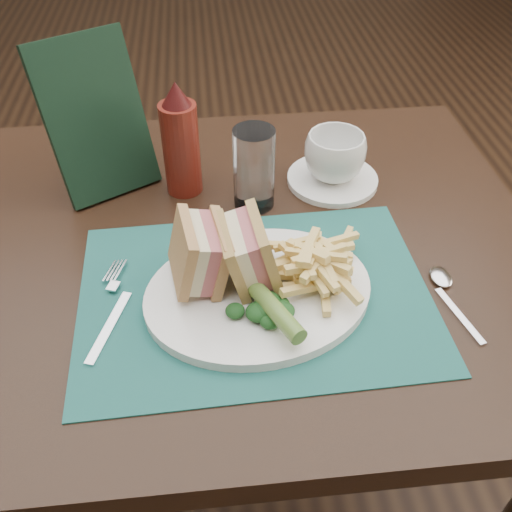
{
  "coord_description": "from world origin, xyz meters",
  "views": [
    {
      "loc": [
        -0.04,
        -1.14,
        1.29
      ],
      "look_at": [
        0.02,
        -0.59,
        0.8
      ],
      "focal_mm": 40.0,
      "sensor_mm": 36.0,
      "label": 1
    }
  ],
  "objects_px": {
    "coffee_cup": "(335,157)",
    "saucer": "(332,179)",
    "sandwich_half_b": "(232,253)",
    "check_presenter": "(96,118)",
    "sandwich_half_a": "(183,255)",
    "plate": "(258,292)",
    "drinking_glass": "(254,169)",
    "ketchup_bottle": "(180,139)",
    "table_main": "(242,389)",
    "placemat": "(255,295)"
  },
  "relations": [
    {
      "from": "drinking_glass",
      "to": "check_presenter",
      "type": "bearing_deg",
      "value": 161.27
    },
    {
      "from": "coffee_cup",
      "to": "check_presenter",
      "type": "bearing_deg",
      "value": 174.87
    },
    {
      "from": "sandwich_half_a",
      "to": "saucer",
      "type": "xyz_separation_m",
      "value": [
        0.24,
        0.23,
        -0.06
      ]
    },
    {
      "from": "drinking_glass",
      "to": "check_presenter",
      "type": "height_order",
      "value": "check_presenter"
    },
    {
      "from": "saucer",
      "to": "table_main",
      "type": "bearing_deg",
      "value": -141.75
    },
    {
      "from": "table_main",
      "to": "check_presenter",
      "type": "xyz_separation_m",
      "value": [
        -0.2,
        0.17,
        0.49
      ]
    },
    {
      "from": "check_presenter",
      "to": "sandwich_half_a",
      "type": "bearing_deg",
      "value": -94.04
    },
    {
      "from": "sandwich_half_b",
      "to": "ketchup_bottle",
      "type": "bearing_deg",
      "value": 99.06
    },
    {
      "from": "sandwich_half_a",
      "to": "check_presenter",
      "type": "xyz_separation_m",
      "value": [
        -0.13,
        0.27,
        0.06
      ]
    },
    {
      "from": "table_main",
      "to": "coffee_cup",
      "type": "distance_m",
      "value": 0.48
    },
    {
      "from": "saucer",
      "to": "plate",
      "type": "bearing_deg",
      "value": -120.8
    },
    {
      "from": "ketchup_bottle",
      "to": "sandwich_half_a",
      "type": "bearing_deg",
      "value": -90.07
    },
    {
      "from": "sandwich_half_b",
      "to": "ketchup_bottle",
      "type": "height_order",
      "value": "ketchup_bottle"
    },
    {
      "from": "table_main",
      "to": "plate",
      "type": "bearing_deg",
      "value": -81.7
    },
    {
      "from": "plate",
      "to": "drinking_glass",
      "type": "bearing_deg",
      "value": 73.77
    },
    {
      "from": "table_main",
      "to": "coffee_cup",
      "type": "xyz_separation_m",
      "value": [
        0.17,
        0.13,
        0.42
      ]
    },
    {
      "from": "table_main",
      "to": "sandwich_half_a",
      "type": "height_order",
      "value": "sandwich_half_a"
    },
    {
      "from": "ketchup_bottle",
      "to": "sandwich_half_b",
      "type": "bearing_deg",
      "value": -75.5
    },
    {
      "from": "table_main",
      "to": "sandwich_half_b",
      "type": "relative_size",
      "value": 9.62
    },
    {
      "from": "drinking_glass",
      "to": "plate",
      "type": "bearing_deg",
      "value": -94.23
    },
    {
      "from": "sandwich_half_a",
      "to": "coffee_cup",
      "type": "relative_size",
      "value": 0.94
    },
    {
      "from": "sandwich_half_b",
      "to": "plate",
      "type": "bearing_deg",
      "value": -36.09
    },
    {
      "from": "table_main",
      "to": "ketchup_bottle",
      "type": "relative_size",
      "value": 4.84
    },
    {
      "from": "coffee_cup",
      "to": "saucer",
      "type": "bearing_deg",
      "value": 0.0
    },
    {
      "from": "placemat",
      "to": "drinking_glass",
      "type": "xyz_separation_m",
      "value": [
        0.02,
        0.2,
        0.06
      ]
    },
    {
      "from": "plate",
      "to": "sandwich_half_b",
      "type": "height_order",
      "value": "sandwich_half_b"
    },
    {
      "from": "placemat",
      "to": "plate",
      "type": "xyz_separation_m",
      "value": [
        0.0,
        -0.0,
        0.01
      ]
    },
    {
      "from": "plate",
      "to": "saucer",
      "type": "distance_m",
      "value": 0.29
    },
    {
      "from": "sandwich_half_a",
      "to": "saucer",
      "type": "relative_size",
      "value": 0.62
    },
    {
      "from": "sandwich_half_a",
      "to": "coffee_cup",
      "type": "bearing_deg",
      "value": 35.09
    },
    {
      "from": "drinking_glass",
      "to": "check_presenter",
      "type": "xyz_separation_m",
      "value": [
        -0.23,
        0.08,
        0.05
      ]
    },
    {
      "from": "placemat",
      "to": "saucer",
      "type": "relative_size",
      "value": 3.07
    },
    {
      "from": "placemat",
      "to": "sandwich_half_b",
      "type": "xyz_separation_m",
      "value": [
        -0.03,
        0.01,
        0.06
      ]
    },
    {
      "from": "saucer",
      "to": "drinking_glass",
      "type": "height_order",
      "value": "drinking_glass"
    },
    {
      "from": "sandwich_half_b",
      "to": "coffee_cup",
      "type": "xyz_separation_m",
      "value": [
        0.18,
        0.23,
        -0.02
      ]
    },
    {
      "from": "table_main",
      "to": "placemat",
      "type": "distance_m",
      "value": 0.39
    },
    {
      "from": "placemat",
      "to": "sandwich_half_b",
      "type": "relative_size",
      "value": 4.92
    },
    {
      "from": "sandwich_half_b",
      "to": "drinking_glass",
      "type": "height_order",
      "value": "drinking_glass"
    },
    {
      "from": "sandwich_half_b",
      "to": "check_presenter",
      "type": "distance_m",
      "value": 0.33
    },
    {
      "from": "table_main",
      "to": "sandwich_half_a",
      "type": "bearing_deg",
      "value": -127.54
    },
    {
      "from": "table_main",
      "to": "sandwich_half_b",
      "type": "height_order",
      "value": "sandwich_half_b"
    },
    {
      "from": "ketchup_bottle",
      "to": "check_presenter",
      "type": "relative_size",
      "value": 0.75
    },
    {
      "from": "sandwich_half_a",
      "to": "ketchup_bottle",
      "type": "xyz_separation_m",
      "value": [
        0.0,
        0.24,
        0.03
      ]
    },
    {
      "from": "table_main",
      "to": "sandwich_half_b",
      "type": "xyz_separation_m",
      "value": [
        -0.01,
        -0.1,
        0.44
      ]
    },
    {
      "from": "plate",
      "to": "drinking_glass",
      "type": "relative_size",
      "value": 2.31
    },
    {
      "from": "coffee_cup",
      "to": "drinking_glass",
      "type": "relative_size",
      "value": 0.76
    },
    {
      "from": "plate",
      "to": "coffee_cup",
      "type": "distance_m",
      "value": 0.3
    },
    {
      "from": "coffee_cup",
      "to": "drinking_glass",
      "type": "xyz_separation_m",
      "value": [
        -0.14,
        -0.05,
        0.02
      ]
    },
    {
      "from": "sandwich_half_b",
      "to": "coffee_cup",
      "type": "relative_size",
      "value": 0.95
    },
    {
      "from": "plate",
      "to": "check_presenter",
      "type": "distance_m",
      "value": 0.38
    }
  ]
}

